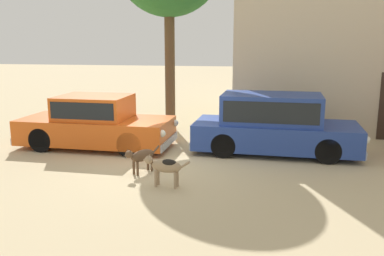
{
  "coord_description": "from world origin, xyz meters",
  "views": [
    {
      "loc": [
        2.38,
        -9.86,
        3.06
      ],
      "look_at": [
        0.69,
        0.2,
        0.9
      ],
      "focal_mm": 38.93,
      "sensor_mm": 36.0,
      "label": 1
    }
  ],
  "objects": [
    {
      "name": "parked_sedan_nearest",
      "position": [
        -2.33,
        1.31,
        0.74
      ],
      "size": [
        4.52,
        1.97,
        1.51
      ],
      "rotation": [
        0.0,
        0.0,
        -0.03
      ],
      "color": "#D15619",
      "rests_on": "ground_plane"
    },
    {
      "name": "parked_sedan_second",
      "position": [
        2.73,
        1.52,
        0.84
      ],
      "size": [
        4.63,
        1.99,
        1.63
      ],
      "rotation": [
        0.0,
        0.0,
        -0.05
      ],
      "color": "navy",
      "rests_on": "ground_plane"
    },
    {
      "name": "stray_dog_spotted",
      "position": [
        0.41,
        -1.65,
        0.46
      ],
      "size": [
        1.06,
        0.27,
        0.68
      ],
      "rotation": [
        0.0,
        0.0,
        3.04
      ],
      "color": "#997F60",
      "rests_on": "ground_plane"
    },
    {
      "name": "stray_dog_tan",
      "position": [
        -0.35,
        -0.85,
        0.41
      ],
      "size": [
        0.65,
        0.91,
        0.64
      ],
      "rotation": [
        0.0,
        0.0,
        4.12
      ],
      "color": "brown",
      "rests_on": "ground_plane"
    },
    {
      "name": "ground_plane",
      "position": [
        0.0,
        0.0,
        0.0
      ],
      "size": [
        80.0,
        80.0,
        0.0
      ],
      "primitive_type": "plane",
      "color": "tan"
    }
  ]
}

